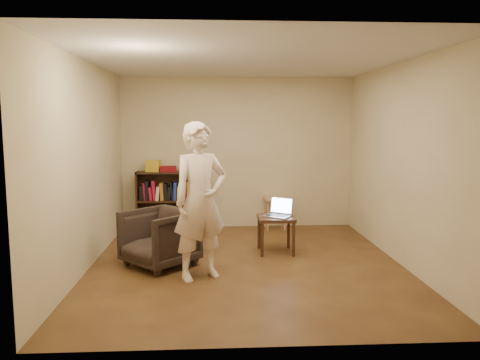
{
  "coord_description": "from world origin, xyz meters",
  "views": [
    {
      "loc": [
        -0.41,
        -5.88,
        1.84
      ],
      "look_at": [
        -0.06,
        0.35,
        1.06
      ],
      "focal_mm": 35.0,
      "sensor_mm": 36.0,
      "label": 1
    }
  ],
  "objects": [
    {
      "name": "wall_back",
      "position": [
        0.0,
        2.25,
        1.3
      ],
      "size": [
        4.0,
        0.0,
        4.0
      ],
      "primitive_type": "plane",
      "rotation": [
        1.57,
        0.0,
        0.0
      ],
      "color": "beige",
      "rests_on": "floor"
    },
    {
      "name": "armchair",
      "position": [
        -1.11,
        0.01,
        0.37
      ],
      "size": [
        1.12,
        1.12,
        0.73
      ],
      "primitive_type": "imported",
      "rotation": [
        0.0,
        0.0,
        -0.79
      ],
      "color": "#2E251E",
      "rests_on": "floor"
    },
    {
      "name": "box_yellow",
      "position": [
        -1.44,
        2.09,
        1.1
      ],
      "size": [
        0.25,
        0.2,
        0.19
      ],
      "primitive_type": "cube",
      "rotation": [
        0.0,
        0.0,
        -0.13
      ],
      "color": "gold",
      "rests_on": "bookshelf"
    },
    {
      "name": "laptop",
      "position": [
        0.5,
        0.58,
        0.58
      ],
      "size": [
        0.45,
        0.44,
        0.26
      ],
      "rotation": [
        0.0,
        0.0,
        -0.58
      ],
      "color": "#B5B6BA",
      "rests_on": "side_table"
    },
    {
      "name": "wall_left",
      "position": [
        -2.0,
        0.0,
        1.3
      ],
      "size": [
        0.0,
        4.5,
        4.5
      ],
      "primitive_type": "plane",
      "rotation": [
        1.57,
        0.0,
        1.57
      ],
      "color": "beige",
      "rests_on": "floor"
    },
    {
      "name": "box_white",
      "position": [
        -0.63,
        2.09,
        1.04
      ],
      "size": [
        0.1,
        0.1,
        0.07
      ],
      "primitive_type": "cube",
      "rotation": [
        0.0,
        0.0,
        0.04
      ],
      "color": "beige",
      "rests_on": "bookshelf"
    },
    {
      "name": "red_cloth",
      "position": [
        -1.19,
        2.08,
        1.05
      ],
      "size": [
        0.3,
        0.23,
        0.09
      ],
      "primitive_type": "cube",
      "rotation": [
        0.0,
        0.0,
        0.11
      ],
      "color": "maroon",
      "rests_on": "bookshelf"
    },
    {
      "name": "stool",
      "position": [
        0.64,
        2.03,
        0.44
      ],
      "size": [
        0.38,
        0.38,
        0.54
      ],
      "color": "tan",
      "rests_on": "floor"
    },
    {
      "name": "box_green",
      "position": [
        -0.85,
        2.08,
        1.07
      ],
      "size": [
        0.17,
        0.17,
        0.15
      ],
      "primitive_type": "cube",
      "rotation": [
        0.0,
        0.0,
        -0.21
      ],
      "color": "#1C6933",
      "rests_on": "bookshelf"
    },
    {
      "name": "ceiling",
      "position": [
        0.0,
        0.0,
        2.6
      ],
      "size": [
        4.5,
        4.5,
        0.0
      ],
      "primitive_type": "plane",
      "color": "silver",
      "rests_on": "wall_back"
    },
    {
      "name": "floor",
      "position": [
        0.0,
        0.0,
        0.0
      ],
      "size": [
        4.5,
        4.5,
        0.0
      ],
      "primitive_type": "plane",
      "color": "#402714",
      "rests_on": "ground"
    },
    {
      "name": "bookshelf",
      "position": [
        -1.13,
        2.09,
        0.44
      ],
      "size": [
        1.2,
        0.3,
        1.0
      ],
      "color": "black",
      "rests_on": "floor"
    },
    {
      "name": "wall_right",
      "position": [
        2.0,
        0.0,
        1.3
      ],
      "size": [
        0.0,
        4.5,
        4.5
      ],
      "primitive_type": "plane",
      "rotation": [
        1.57,
        0.0,
        -1.57
      ],
      "color": "beige",
      "rests_on": "floor"
    },
    {
      "name": "person",
      "position": [
        -0.57,
        -0.49,
        0.92
      ],
      "size": [
        0.8,
        0.71,
        1.85
      ],
      "primitive_type": "imported",
      "rotation": [
        0.0,
        0.0,
        0.5
      ],
      "color": "beige",
      "rests_on": "floor"
    },
    {
      "name": "side_table",
      "position": [
        0.46,
        0.55,
        0.43
      ],
      "size": [
        0.5,
        0.5,
        0.52
      ],
      "color": "#322010",
      "rests_on": "floor"
    }
  ]
}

